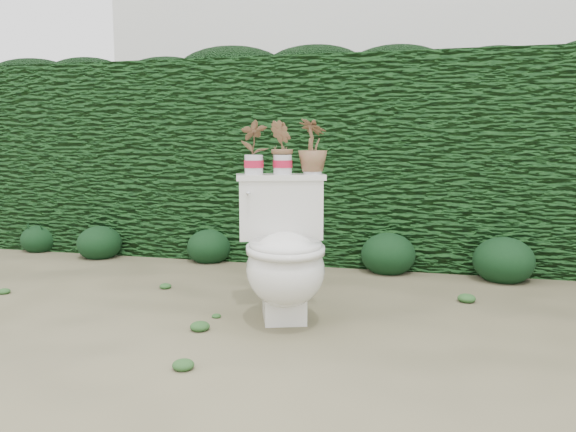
% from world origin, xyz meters
% --- Properties ---
extents(ground, '(60.00, 60.00, 0.00)m').
position_xyz_m(ground, '(0.00, 0.00, 0.00)').
color(ground, '#847D5B').
rests_on(ground, ground).
extents(hedge, '(8.00, 1.00, 1.60)m').
position_xyz_m(hedge, '(0.00, 1.60, 0.80)').
color(hedge, '#1D501A').
rests_on(hedge, ground).
extents(house_wall, '(8.00, 3.50, 4.00)m').
position_xyz_m(house_wall, '(0.60, 6.00, 2.00)').
color(house_wall, silver).
rests_on(house_wall, ground).
extents(toilet, '(0.66, 0.79, 0.78)m').
position_xyz_m(toilet, '(0.25, -0.21, 0.36)').
color(toilet, silver).
rests_on(toilet, ground).
extents(potted_plant_left, '(0.18, 0.17, 0.29)m').
position_xyz_m(potted_plant_left, '(0.03, -0.03, 0.92)').
color(potted_plant_left, '#337123').
rests_on(potted_plant_left, toilet).
extents(potted_plant_center, '(0.19, 0.20, 0.29)m').
position_xyz_m(potted_plant_center, '(0.18, 0.02, 0.92)').
color(potted_plant_center, '#337123').
rests_on(potted_plant_center, toilet).
extents(potted_plant_right, '(0.23, 0.23, 0.30)m').
position_xyz_m(potted_plant_right, '(0.34, 0.08, 0.92)').
color(potted_plant_right, '#337123').
rests_on(potted_plant_right, toilet).
extents(liriope_clump_0, '(0.32, 0.32, 0.26)m').
position_xyz_m(liriope_clump_0, '(-2.33, 1.13, 0.13)').
color(liriope_clump_0, '#123516').
rests_on(liriope_clump_0, ground).
extents(liriope_clump_1, '(0.36, 0.36, 0.29)m').
position_xyz_m(liriope_clump_1, '(-1.66, 1.01, 0.15)').
color(liriope_clump_1, '#123516').
rests_on(liriope_clump_1, ground).
extents(liriope_clump_2, '(0.36, 0.36, 0.29)m').
position_xyz_m(liriope_clump_2, '(-0.71, 1.09, 0.14)').
color(liriope_clump_2, '#123516').
rests_on(liriope_clump_2, ground).
extents(liriope_clump_3, '(0.37, 0.37, 0.30)m').
position_xyz_m(liriope_clump_3, '(-0.08, 1.09, 0.15)').
color(liriope_clump_3, '#123516').
rests_on(liriope_clump_3, ground).
extents(liriope_clump_4, '(0.40, 0.40, 0.32)m').
position_xyz_m(liriope_clump_4, '(0.71, 1.06, 0.16)').
color(liriope_clump_4, '#123516').
rests_on(liriope_clump_4, ground).
extents(liriope_clump_5, '(0.42, 0.42, 0.33)m').
position_xyz_m(liriope_clump_5, '(1.51, 1.01, 0.17)').
color(liriope_clump_5, '#123516').
rests_on(liriope_clump_5, ground).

